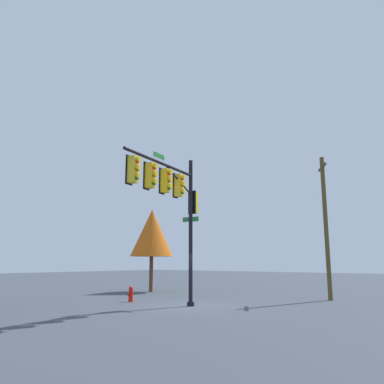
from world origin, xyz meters
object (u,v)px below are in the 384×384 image
object	(u,v)px
utility_pole	(326,224)
tree_near	(152,233)
fire_hydrant	(131,294)
signal_pole_assembly	(172,195)

from	to	relation	value
utility_pole	tree_near	xyz separation A→B (m)	(1.98, -12.25, -0.08)
fire_hydrant	utility_pole	bearing A→B (deg)	132.78
fire_hydrant	tree_near	world-z (taller)	tree_near
utility_pole	signal_pole_assembly	bearing A→B (deg)	-24.27
signal_pole_assembly	tree_near	xyz separation A→B (m)	(-6.99, -8.21, -1.02)
signal_pole_assembly	fire_hydrant	bearing A→B (deg)	-108.13
fire_hydrant	signal_pole_assembly	bearing A→B (deg)	71.87
tree_near	signal_pole_assembly	bearing A→B (deg)	49.59
signal_pole_assembly	fire_hydrant	world-z (taller)	signal_pole_assembly
utility_pole	tree_near	size ratio (longest dim) A/B	1.39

